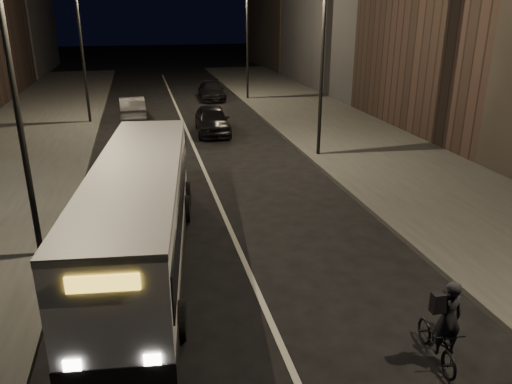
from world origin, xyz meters
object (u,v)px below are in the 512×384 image
city_bus (140,209)px  car_far (212,91)px  streetlight_left_far (85,33)px  streetlight_left_near (22,67)px  cyclist_on_bicycle (440,334)px  car_mid (132,108)px  car_near (212,120)px  streetlight_right_mid (317,41)px  streetlight_right_far (244,27)px

city_bus → car_far: 26.36m
streetlight_left_far → car_far: size_ratio=1.81×
car_far → streetlight_left_near: bearing=-107.0°
streetlight_left_near → city_bus: streetlight_left_near is taller
cyclist_on_bicycle → car_far: cyclist_on_bicycle is taller
cyclist_on_bicycle → car_mid: size_ratio=0.44×
car_near → car_far: 11.18m
streetlight_right_mid → city_bus: 12.49m
streetlight_right_far → streetlight_left_near: size_ratio=1.00×
streetlight_right_mid → city_bus: streetlight_right_mid is taller
car_near → car_far: car_near is taller
streetlight_left_far → car_mid: streetlight_left_far is taller
streetlight_left_far → streetlight_right_far: bearing=29.4°
streetlight_right_far → city_bus: streetlight_right_far is taller
car_mid → car_far: size_ratio=0.97×
cyclist_on_bicycle → car_mid: 26.00m
streetlight_left_far → cyclist_on_bicycle: (8.28, -24.49, -4.72)m
cyclist_on_bicycle → car_far: (0.00, 31.47, 0.01)m
streetlight_left_near → car_mid: bearing=83.0°
streetlight_left_near → city_bus: (2.59, -0.73, -3.80)m
streetlight_left_near → cyclist_on_bicycle: bearing=-38.1°
cyclist_on_bicycle → car_mid: (-5.98, 25.30, 0.08)m
city_bus → streetlight_left_near: bearing=170.9°
streetlight_right_mid → car_far: streetlight_right_mid is taller
streetlight_left_near → streetlight_left_far: (0.00, 18.00, 0.00)m
streetlight_right_far → car_near: (-3.96, -10.09, -4.59)m
streetlight_left_near → car_near: streetlight_left_near is taller
car_far → city_bus: bearing=-101.1°
car_mid → cyclist_on_bicycle: bearing=101.3°
car_near → car_mid: car_near is taller
cyclist_on_bicycle → car_near: (-1.58, 20.40, 0.13)m
city_bus → car_far: bearing=84.3°
streetlight_left_near → cyclist_on_bicycle: 11.53m
streetlight_left_near → streetlight_left_far: same height
streetlight_left_near → car_near: 16.11m
city_bus → streetlight_left_far: bearing=104.6°
streetlight_right_mid → city_bus: (-8.07, -8.73, -3.80)m
car_mid → streetlight_right_far: bearing=-150.2°
streetlight_right_far → cyclist_on_bicycle: bearing=-94.5°
streetlight_right_far → cyclist_on_bicycle: streetlight_right_far is taller
streetlight_right_mid → car_far: (-2.38, 16.98, -4.71)m
city_bus → cyclist_on_bicycle: city_bus is taller
cyclist_on_bicycle → streetlight_right_far: bearing=92.3°
streetlight_right_mid → streetlight_right_far: (0.00, 16.00, 0.00)m
car_near → streetlight_right_mid: bearing=-53.0°
streetlight_right_mid → streetlight_right_far: bearing=90.0°
car_far → streetlight_right_mid: bearing=-80.7°
streetlight_left_near → streetlight_right_far: bearing=66.0°
streetlight_right_mid → streetlight_left_near: 13.33m
car_near → car_mid: (-4.40, 4.90, -0.05)m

